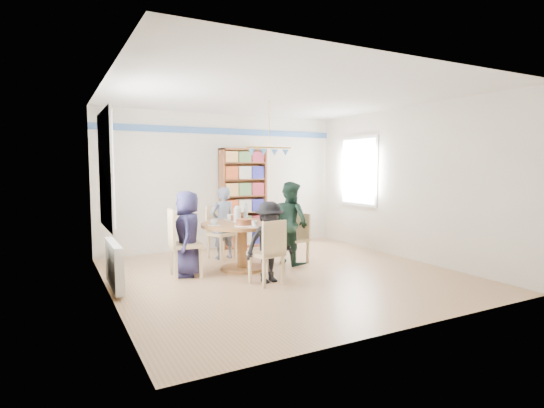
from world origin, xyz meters
TOP-DOWN VIEW (x-y plane):
  - ground at (0.00, 0.00)m, footprint 5.00×5.00m
  - room_shell at (-0.26, 0.87)m, footprint 5.00×5.00m
  - radiator at (-2.42, 0.30)m, footprint 0.12×1.00m
  - dining_table at (-0.44, 0.58)m, footprint 1.30×1.30m
  - chair_left at (-1.45, 0.58)m, footprint 0.49×0.49m
  - chair_right at (0.61, 0.61)m, footprint 0.45×0.45m
  - chair_far at (-0.45, 1.60)m, footprint 0.53×0.53m
  - chair_near at (-0.47, -0.43)m, footprint 0.47×0.47m
  - person_left at (-1.32, 0.61)m, footprint 0.56×0.71m
  - person_right at (0.45, 0.59)m, footprint 0.66×0.77m
  - person_far at (-0.41, 1.50)m, footprint 0.51×0.37m
  - person_near at (-0.41, -0.29)m, footprint 0.78×0.50m
  - bookshelf at (0.36, 2.34)m, footprint 0.96×0.29m
  - tableware at (-0.47, 0.60)m, footprint 1.13×1.13m

SIDE VIEW (x-z plane):
  - ground at x=0.00m, z-range 0.00..0.00m
  - radiator at x=-2.42m, z-range 0.05..0.65m
  - chair_right at x=0.61m, z-range 0.04..0.89m
  - chair_near at x=-0.47m, z-range 0.05..0.96m
  - chair_far at x=-0.45m, z-range 0.05..0.99m
  - dining_table at x=-0.44m, z-range 0.18..0.93m
  - chair_left at x=-1.45m, z-range 0.05..1.07m
  - person_near at x=-0.41m, z-range 0.00..1.15m
  - person_left at x=-1.32m, z-range 0.00..1.29m
  - person_far at x=-0.41m, z-range 0.00..1.29m
  - person_right at x=0.45m, z-range 0.00..1.39m
  - tableware at x=-0.47m, z-range 0.67..0.96m
  - bookshelf at x=0.36m, z-range -0.02..2.00m
  - room_shell at x=-0.26m, z-range -0.85..4.15m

